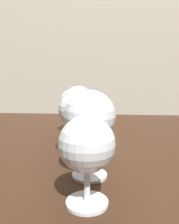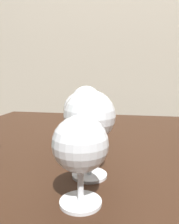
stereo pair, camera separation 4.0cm
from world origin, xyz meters
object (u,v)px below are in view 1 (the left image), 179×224
object	(u,v)px
wine_glass_port	(74,103)
wine_glass_merlot	(90,117)
wine_glass_amber	(78,102)
wine_glass_pinot	(87,147)
wine_glass_cabernet	(76,111)

from	to	relation	value
wine_glass_port	wine_glass_merlot	bearing A→B (deg)	-76.36
wine_glass_amber	wine_glass_port	distance (m)	0.11
wine_glass_pinot	wine_glass_amber	world-z (taller)	wine_glass_amber
wine_glass_cabernet	wine_glass_merlot	bearing A→B (deg)	-69.77
wine_glass_cabernet	wine_glass_amber	distance (m)	0.10
wine_glass_amber	wine_glass_port	xyz separation A→B (m)	(-0.03, 0.10, -0.02)
wine_glass_pinot	wine_glass_merlot	bearing A→B (deg)	92.31
wine_glass_cabernet	wine_glass_amber	bearing A→B (deg)	94.47
wine_glass_merlot	wine_glass_port	distance (m)	0.31
wine_glass_merlot	wine_glass_cabernet	size ratio (longest dim) A/B	1.08
wine_glass_amber	wine_glass_cabernet	bearing A→B (deg)	-85.53
wine_glass_pinot	wine_glass_merlot	size ratio (longest dim) A/B	0.82
wine_glass_pinot	wine_glass_cabernet	world-z (taller)	wine_glass_cabernet
wine_glass_amber	wine_glass_port	world-z (taller)	wine_glass_amber
wine_glass_pinot	wine_glass_amber	bearing A→B (deg)	99.57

